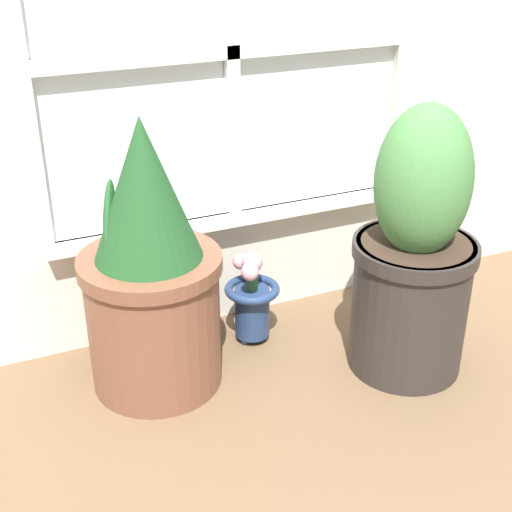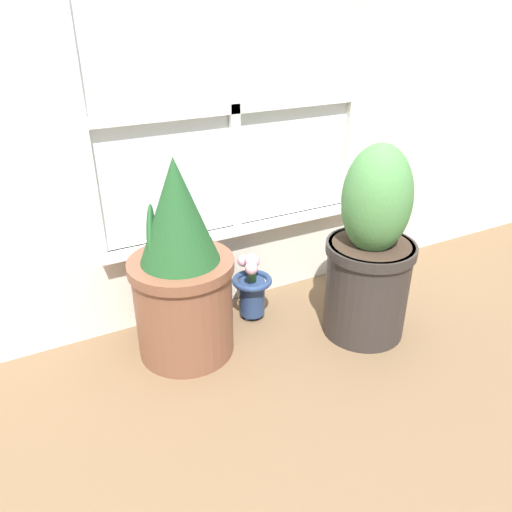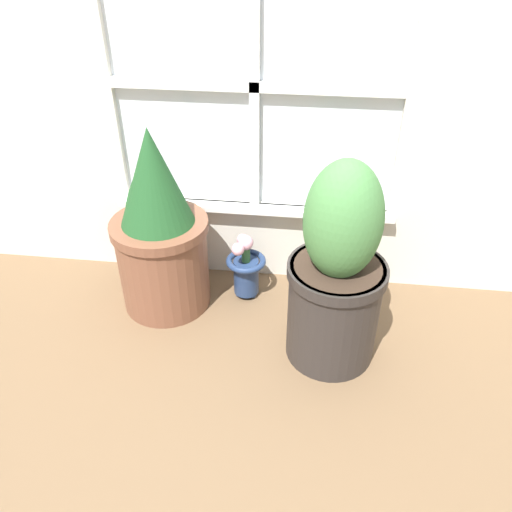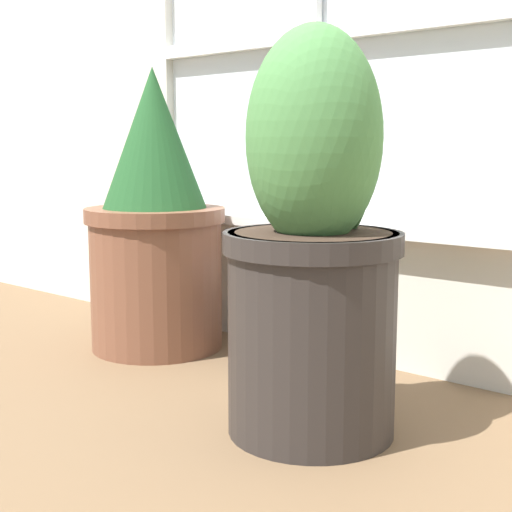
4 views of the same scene
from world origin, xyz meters
TOP-DOWN VIEW (x-y plane):
  - ground_plane at (0.00, 0.00)m, footprint 10.00×10.00m
  - potted_plant_left at (-0.32, 0.38)m, footprint 0.36×0.36m
  - potted_plant_right at (0.32, 0.17)m, footprint 0.32×0.32m
  - flower_vase at (-0.02, 0.45)m, footprint 0.16×0.16m

SIDE VIEW (x-z plane):
  - ground_plane at x=0.00m, z-range 0.00..0.00m
  - flower_vase at x=-0.02m, z-range 0.00..0.28m
  - potted_plant_left at x=-0.32m, z-range -0.04..0.68m
  - potted_plant_right at x=0.32m, z-range -0.04..0.69m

